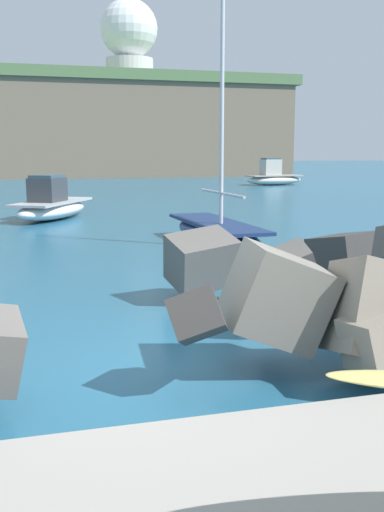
% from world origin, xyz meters
% --- Properties ---
extents(ground_plane, '(400.00, 400.00, 0.00)m').
position_xyz_m(ground_plane, '(0.00, 0.00, 0.00)').
color(ground_plane, '#235B7A').
extents(breakwater_jetty, '(29.28, 5.89, 2.62)m').
position_xyz_m(breakwater_jetty, '(2.23, 1.05, 0.99)').
color(breakwater_jetty, slate).
rests_on(breakwater_jetty, ground).
extents(boat_near_left, '(5.67, 2.70, 2.35)m').
position_xyz_m(boat_near_left, '(19.37, 41.28, 0.71)').
color(boat_near_left, beige).
rests_on(boat_near_left, ground).
extents(boat_near_centre, '(1.72, 6.03, 6.95)m').
position_xyz_m(boat_near_centre, '(4.00, 9.87, 0.43)').
color(boat_near_centre, navy).
rests_on(boat_near_centre, ground).
extents(boat_mid_left, '(4.04, 5.44, 1.87)m').
position_xyz_m(boat_mid_left, '(-0.50, 18.59, 0.58)').
color(boat_mid_left, white).
rests_on(boat_mid_left, ground).
extents(radar_dome, '(7.30, 7.30, 10.15)m').
position_xyz_m(radar_dome, '(11.83, 71.05, 17.32)').
color(radar_dome, silver).
rests_on(radar_dome, headland_bluff).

